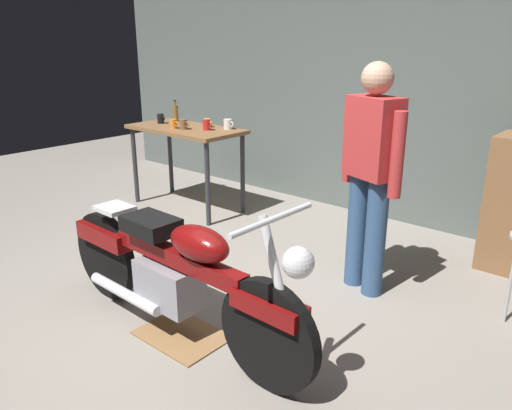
{
  "coord_description": "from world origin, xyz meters",
  "views": [
    {
      "loc": [
        2.29,
        -1.95,
        1.82
      ],
      "look_at": [
        0.02,
        0.7,
        0.65
      ],
      "focal_mm": 35.27,
      "sensor_mm": 36.0,
      "label": 1
    }
  ],
  "objects": [
    {
      "name": "ground_plane",
      "position": [
        0.0,
        0.0,
        0.0
      ],
      "size": [
        12.0,
        12.0,
        0.0
      ],
      "primitive_type": "plane",
      "color": "gray"
    },
    {
      "name": "motorcycle",
      "position": [
        0.09,
        -0.15,
        0.45
      ],
      "size": [
        2.19,
        0.6,
        1.0
      ],
      "rotation": [
        0.0,
        0.0,
        -0.02
      ],
      "color": "black",
      "rests_on": "ground_plane"
    },
    {
      "name": "drip_tray",
      "position": [
        0.12,
        -0.15,
        0.01
      ],
      "size": [
        0.56,
        0.4,
        0.01
      ],
      "primitive_type": "cube",
      "color": "olive",
      "rests_on": "ground_plane"
    },
    {
      "name": "person_standing",
      "position": [
        0.67,
        1.19,
        0.93
      ],
      "size": [
        0.54,
        0.34,
        1.67
      ],
      "rotation": [
        0.0,
        0.0,
        2.8
      ],
      "color": "#33537C",
      "rests_on": "ground_plane"
    },
    {
      "name": "mug_red_diner",
      "position": [
        -1.47,
        1.66,
        0.96
      ],
      "size": [
        0.11,
        0.08,
        0.11
      ],
      "color": "red",
      "rests_on": "workbench"
    },
    {
      "name": "workbench",
      "position": [
        -1.78,
        1.64,
        0.79
      ],
      "size": [
        1.3,
        0.64,
        0.9
      ],
      "color": "brown",
      "rests_on": "ground_plane"
    },
    {
      "name": "mug_black_matte",
      "position": [
        -2.18,
        1.63,
        0.95
      ],
      "size": [
        0.11,
        0.07,
        0.11
      ],
      "color": "black",
      "rests_on": "workbench"
    },
    {
      "name": "mug_orange_travel",
      "position": [
        -1.81,
        1.51,
        0.95
      ],
      "size": [
        0.1,
        0.07,
        0.1
      ],
      "color": "orange",
      "rests_on": "workbench"
    },
    {
      "name": "mug_white_ceramic",
      "position": [
        -1.35,
        1.85,
        0.95
      ],
      "size": [
        0.12,
        0.09,
        0.1
      ],
      "color": "white",
      "rests_on": "workbench"
    },
    {
      "name": "mug_brown_stoneware",
      "position": [
        -1.7,
        1.54,
        0.95
      ],
      "size": [
        0.11,
        0.08,
        0.1
      ],
      "color": "brown",
      "rests_on": "workbench"
    },
    {
      "name": "back_wall",
      "position": [
        0.0,
        2.8,
        1.55
      ],
      "size": [
        8.0,
        0.12,
        3.1
      ],
      "primitive_type": "cube",
      "color": "#56605B",
      "rests_on": "ground_plane"
    },
    {
      "name": "bottle",
      "position": [
        -2.17,
        1.84,
        1.0
      ],
      "size": [
        0.06,
        0.06,
        0.24
      ],
      "color": "olive",
      "rests_on": "workbench"
    },
    {
      "name": "mug_yellow_tall",
      "position": [
        -1.6,
        1.8,
        0.95
      ],
      "size": [
        0.11,
        0.07,
        0.09
      ],
      "color": "yellow",
      "rests_on": "workbench"
    }
  ]
}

